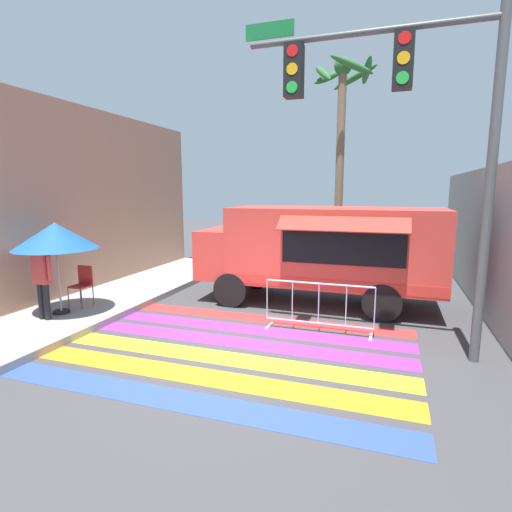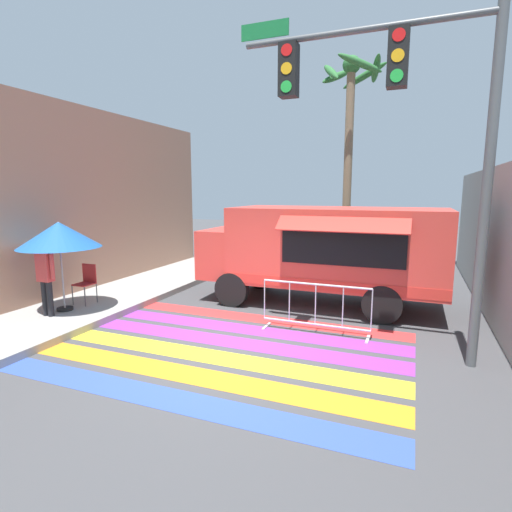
{
  "view_description": "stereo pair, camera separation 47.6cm",
  "coord_description": "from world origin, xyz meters",
  "px_view_note": "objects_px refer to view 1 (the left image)",
  "views": [
    {
      "loc": [
        2.59,
        -6.49,
        2.9
      ],
      "look_at": [
        -0.41,
        2.37,
        1.37
      ],
      "focal_mm": 28.0,
      "sensor_mm": 36.0,
      "label": 1
    },
    {
      "loc": [
        3.04,
        -6.33,
        2.9
      ],
      "look_at": [
        -0.41,
        2.37,
        1.37
      ],
      "focal_mm": 28.0,
      "sensor_mm": 36.0,
      "label": 2
    }
  ],
  "objects_px": {
    "traffic_signal_pole": "(404,108)",
    "folding_chair": "(83,282)",
    "barricade_front": "(319,308)",
    "palm_tree": "(342,120)",
    "vendor_person": "(42,276)",
    "food_truck": "(316,248)",
    "patio_umbrella": "(55,236)"
  },
  "relations": [
    {
      "from": "food_truck",
      "to": "vendor_person",
      "type": "bearing_deg",
      "value": -144.77
    },
    {
      "from": "food_truck",
      "to": "patio_umbrella",
      "type": "bearing_deg",
      "value": -148.28
    },
    {
      "from": "folding_chair",
      "to": "vendor_person",
      "type": "xyz_separation_m",
      "value": [
        -0.02,
        -1.14,
        0.37
      ]
    },
    {
      "from": "folding_chair",
      "to": "palm_tree",
      "type": "bearing_deg",
      "value": 34.5
    },
    {
      "from": "traffic_signal_pole",
      "to": "palm_tree",
      "type": "bearing_deg",
      "value": 104.59
    },
    {
      "from": "folding_chair",
      "to": "barricade_front",
      "type": "relative_size",
      "value": 0.43
    },
    {
      "from": "traffic_signal_pole",
      "to": "barricade_front",
      "type": "distance_m",
      "value": 4.03
    },
    {
      "from": "food_truck",
      "to": "barricade_front",
      "type": "distance_m",
      "value": 2.39
    },
    {
      "from": "vendor_person",
      "to": "palm_tree",
      "type": "distance_m",
      "value": 10.62
    },
    {
      "from": "barricade_front",
      "to": "palm_tree",
      "type": "relative_size",
      "value": 0.3
    },
    {
      "from": "palm_tree",
      "to": "food_truck",
      "type": "bearing_deg",
      "value": -89.95
    },
    {
      "from": "food_truck",
      "to": "traffic_signal_pole",
      "type": "relative_size",
      "value": 1.02
    },
    {
      "from": "folding_chair",
      "to": "vendor_person",
      "type": "distance_m",
      "value": 1.2
    },
    {
      "from": "patio_umbrella",
      "to": "barricade_front",
      "type": "xyz_separation_m",
      "value": [
        5.67,
        1.07,
        -1.39
      ]
    },
    {
      "from": "palm_tree",
      "to": "vendor_person",
      "type": "bearing_deg",
      "value": -122.21
    },
    {
      "from": "patio_umbrella",
      "to": "vendor_person",
      "type": "bearing_deg",
      "value": -88.97
    },
    {
      "from": "patio_umbrella",
      "to": "vendor_person",
      "type": "xyz_separation_m",
      "value": [
        0.01,
        -0.45,
        -0.81
      ]
    },
    {
      "from": "patio_umbrella",
      "to": "palm_tree",
      "type": "relative_size",
      "value": 0.28
    },
    {
      "from": "folding_chair",
      "to": "barricade_front",
      "type": "distance_m",
      "value": 5.66
    },
    {
      "from": "traffic_signal_pole",
      "to": "barricade_front",
      "type": "xyz_separation_m",
      "value": [
        -1.43,
        0.57,
        -3.73
      ]
    },
    {
      "from": "food_truck",
      "to": "palm_tree",
      "type": "relative_size",
      "value": 0.82
    },
    {
      "from": "palm_tree",
      "to": "folding_chair",
      "type": "bearing_deg",
      "value": -126.08
    },
    {
      "from": "folding_chair",
      "to": "traffic_signal_pole",
      "type": "bearing_deg",
      "value": -20.98
    },
    {
      "from": "food_truck",
      "to": "traffic_signal_pole",
      "type": "height_order",
      "value": "traffic_signal_pole"
    },
    {
      "from": "traffic_signal_pole",
      "to": "folding_chair",
      "type": "bearing_deg",
      "value": 178.45
    },
    {
      "from": "barricade_front",
      "to": "palm_tree",
      "type": "height_order",
      "value": "palm_tree"
    },
    {
      "from": "traffic_signal_pole",
      "to": "vendor_person",
      "type": "xyz_separation_m",
      "value": [
        -7.09,
        -0.95,
        -3.15
      ]
    },
    {
      "from": "barricade_front",
      "to": "palm_tree",
      "type": "distance_m",
      "value": 8.28
    },
    {
      "from": "food_truck",
      "to": "vendor_person",
      "type": "distance_m",
      "value": 6.37
    },
    {
      "from": "traffic_signal_pole",
      "to": "patio_umbrella",
      "type": "distance_m",
      "value": 7.49
    },
    {
      "from": "barricade_front",
      "to": "vendor_person",
      "type": "bearing_deg",
      "value": -164.97
    },
    {
      "from": "patio_umbrella",
      "to": "barricade_front",
      "type": "bearing_deg",
      "value": 10.65
    }
  ]
}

